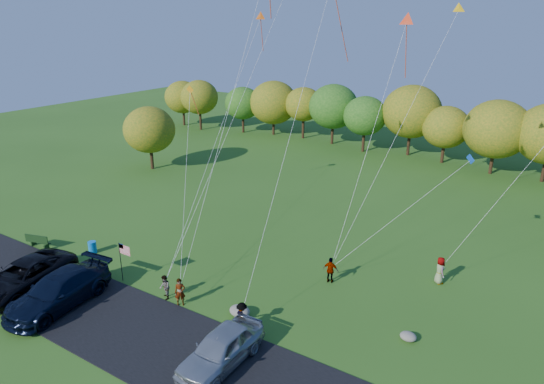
{
  "coord_description": "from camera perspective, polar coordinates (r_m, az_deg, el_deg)",
  "views": [
    {
      "loc": [
        17.21,
        -18.55,
        15.78
      ],
      "look_at": [
        1.53,
        6.0,
        5.36
      ],
      "focal_mm": 32.0,
      "sensor_mm": 36.0,
      "label": 1
    }
  ],
  "objects": [
    {
      "name": "minivan_dark",
      "position": [
        33.66,
        -27.14,
        -8.8
      ],
      "size": [
        3.97,
        6.87,
        1.8
      ],
      "primitive_type": "imported",
      "rotation": [
        0.0,
        0.0,
        0.16
      ],
      "color": "black",
      "rests_on": "asphalt_lane"
    },
    {
      "name": "flyer_a",
      "position": [
        29.16,
        -10.77,
        -11.5
      ],
      "size": [
        0.73,
        0.72,
        1.7
      ],
      "primitive_type": "imported",
      "rotation": [
        0.0,
        0.0,
        0.75
      ],
      "color": "#4C4C59",
      "rests_on": "ground"
    },
    {
      "name": "flyer_c",
      "position": [
        26.73,
        -3.56,
        -14.41
      ],
      "size": [
        1.21,
        1.05,
        1.62
      ],
      "primitive_type": "imported",
      "rotation": [
        0.0,
        0.0,
        2.61
      ],
      "color": "#4C4C59",
      "rests_on": "ground"
    },
    {
      "name": "flag_assembly",
      "position": [
        31.81,
        -17.13,
        -6.92
      ],
      "size": [
        0.98,
        0.64,
        2.66
      ],
      "color": "black",
      "rests_on": "ground"
    },
    {
      "name": "flyer_b",
      "position": [
        29.96,
        -12.51,
        -10.91
      ],
      "size": [
        0.94,
        0.93,
        1.53
      ],
      "primitive_type": "imported",
      "rotation": [
        0.0,
        0.0,
        -0.73
      ],
      "color": "#4C4C59",
      "rests_on": "ground"
    },
    {
      "name": "minivan_navy",
      "position": [
        31.03,
        -23.82,
        -10.59
      ],
      "size": [
        3.29,
        6.77,
        1.9
      ],
      "primitive_type": "imported",
      "rotation": [
        0.0,
        0.0,
        0.1
      ],
      "color": "black",
      "rests_on": "asphalt_lane"
    },
    {
      "name": "ground",
      "position": [
        29.82,
        -8.93,
        -12.53
      ],
      "size": [
        140.0,
        140.0,
        0.0
      ],
      "primitive_type": "plane",
      "color": "#2F5C1A",
      "rests_on": "ground"
    },
    {
      "name": "park_bench",
      "position": [
        39.26,
        -25.84,
        -5.22
      ],
      "size": [
        1.87,
        0.83,
        1.06
      ],
      "rotation": [
        0.0,
        0.0,
        0.29
      ],
      "color": "black",
      "rests_on": "ground"
    },
    {
      "name": "asphalt_lane",
      "position": [
        27.5,
        -14.63,
        -16.0
      ],
      "size": [
        44.0,
        6.0,
        0.06
      ],
      "primitive_type": "cube",
      "color": "black",
      "rests_on": "ground"
    },
    {
      "name": "boulder_near",
      "position": [
        28.08,
        -3.83,
        -13.8
      ],
      "size": [
        1.23,
        0.96,
        0.61
      ],
      "primitive_type": "ellipsoid",
      "color": "gray",
      "rests_on": "ground"
    },
    {
      "name": "minivan_silver",
      "position": [
        24.43,
        -6.01,
        -17.84
      ],
      "size": [
        2.08,
        5.16,
        1.76
      ],
      "primitive_type": "imported",
      "rotation": [
        0.0,
        0.0,
        -0.0
      ],
      "color": "#A6AAB0",
      "rests_on": "asphalt_lane"
    },
    {
      "name": "flyer_e",
      "position": [
        32.6,
        19.15,
        -8.7
      ],
      "size": [
        0.96,
        1.03,
        1.77
      ],
      "primitive_type": "imported",
      "rotation": [
        0.0,
        0.0,
        2.19
      ],
      "color": "#4C4C59",
      "rests_on": "ground"
    },
    {
      "name": "treeline",
      "position": [
        58.42,
        15.32,
        8.17
      ],
      "size": [
        76.92,
        28.15,
        8.46
      ],
      "color": "#3C2416",
      "rests_on": "ground"
    },
    {
      "name": "trash_barrel",
      "position": [
        37.08,
        -20.38,
        -6.1
      ],
      "size": [
        0.57,
        0.57,
        0.85
      ],
      "primitive_type": "cylinder",
      "color": "blue",
      "rests_on": "ground"
    },
    {
      "name": "flyer_d",
      "position": [
        31.15,
        6.91,
        -9.11
      ],
      "size": [
        1.05,
        0.58,
        1.71
      ],
      "primitive_type": "imported",
      "rotation": [
        0.0,
        0.0,
        3.31
      ],
      "color": "#4C4C59",
      "rests_on": "ground"
    },
    {
      "name": "boulder_far",
      "position": [
        27.2,
        15.73,
        -16.04
      ],
      "size": [
        0.87,
        0.73,
        0.45
      ],
      "primitive_type": "ellipsoid",
      "color": "slate",
      "rests_on": "ground"
    }
  ]
}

